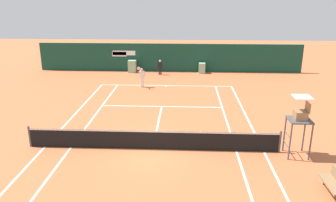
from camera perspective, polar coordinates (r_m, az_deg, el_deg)
ground_plane at (r=16.74m, az=-2.45°, el=-7.36°), size 80.00×80.00×0.01m
tennis_net at (r=16.01m, az=-2.67°, el=-6.59°), size 12.10×0.10×1.07m
sponsor_back_wall at (r=32.04m, az=0.10°, el=7.35°), size 25.00×1.02×2.67m
umpire_chair at (r=16.03m, az=21.68°, el=-2.65°), size 1.00×1.00×2.85m
player_bench at (r=14.06m, az=26.74°, el=-12.34°), size 0.54×1.49×0.88m
player_on_baseline at (r=26.57m, az=-4.52°, el=4.29°), size 0.57×0.69×1.79m
ball_kid_left_post at (r=30.76m, az=-1.37°, el=5.96°), size 0.46×0.21×1.38m
tennis_ball_mid_court at (r=18.19m, az=5.62°, el=-5.20°), size 0.07×0.07×0.07m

